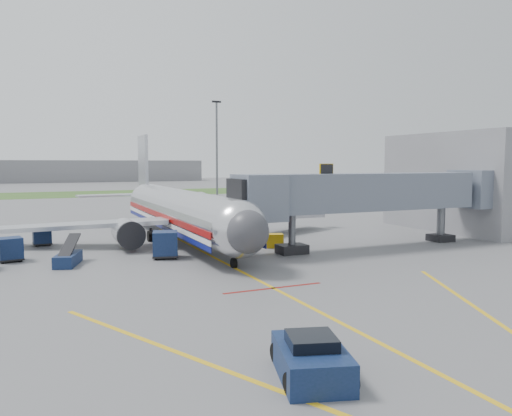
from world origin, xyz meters
name	(u,v)px	position (x,y,z in m)	size (l,w,h in m)	color
ground	(245,274)	(0.00, 0.00, 0.00)	(400.00, 400.00, 0.00)	#565659
grass_strip	(91,194)	(0.00, 90.00, 0.01)	(300.00, 25.00, 0.01)	#2D4C1E
apron_markings	(304,304)	(0.00, -7.40, 0.00)	(21.52, 50.00, 0.01)	gold
airliner	(180,211)	(0.00, 15.25, 2.65)	(32.10, 35.67, 10.25)	silver
jet_bridge	(366,193)	(12.86, 5.00, 4.47)	(25.30, 4.00, 6.90)	slate
terminal	(472,182)	(30.00, 10.00, 5.00)	(10.00, 16.00, 10.00)	slate
light_mast_right	(217,145)	(25.00, 75.00, 10.78)	(2.00, 0.44, 20.40)	#595B60
distant_terminal	(38,171)	(-10.00, 170.00, 4.00)	(120.00, 14.00, 8.00)	slate
pushback_tug	(311,360)	(-4.00, -14.90, 0.59)	(2.98, 3.86, 1.42)	#0C1D38
baggage_cart_a	(10,249)	(-13.62, 10.49, 0.86)	(1.83, 1.83, 1.69)	#0C1D38
baggage_cart_b	(165,245)	(-3.32, 7.20, 1.00)	(2.22, 2.22, 1.96)	#0C1D38
baggage_cart_c	(42,236)	(-11.45, 17.13, 0.79)	(1.56, 1.56, 1.55)	#0C1D38
belt_loader	(68,258)	(-9.99, 7.49, 0.47)	(2.16, 4.00, 1.89)	#0C1D38
ground_power_cart	(274,241)	(5.97, 8.00, 0.56)	(1.64, 1.34, 1.13)	#C9980B
ramp_worker	(122,231)	(-4.91, 16.52, 0.96)	(0.70, 0.46, 1.92)	#98D218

